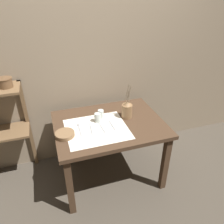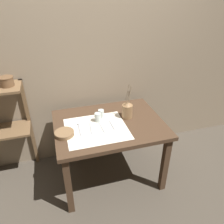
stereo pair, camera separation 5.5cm
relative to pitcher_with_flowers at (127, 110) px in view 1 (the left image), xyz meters
name	(u,v)px [view 1 (the left image)]	position (x,y,z in m)	size (l,w,h in m)	color
ground_plane	(109,174)	(-0.21, -0.05, -0.79)	(12.00, 12.00, 0.00)	#473F35
stone_wall_back	(94,60)	(-0.21, 0.48, 0.41)	(7.00, 0.06, 2.40)	gray
wooden_table	(109,130)	(-0.21, -0.05, -0.18)	(1.09, 0.83, 0.71)	#422D1E
wooden_shelf_unit	(0,118)	(-1.24, 0.31, -0.04)	(0.51, 0.31, 1.08)	brown
linen_cloth	(97,129)	(-0.35, -0.12, -0.08)	(0.58, 0.52, 0.00)	silver
pitcher_with_flowers	(127,110)	(0.00, 0.00, 0.00)	(0.11, 0.11, 0.38)	olive
wooden_bowl	(65,134)	(-0.66, -0.14, -0.07)	(0.18, 0.18, 0.04)	brown
glass_tumbler_near	(98,118)	(-0.31, 0.01, -0.04)	(0.06, 0.06, 0.09)	#B7C1BC
glass_tumbler_far	(101,114)	(-0.26, 0.07, -0.04)	(0.06, 0.06, 0.09)	#B7C1BC
spoon_inner	(79,127)	(-0.51, -0.04, -0.08)	(0.02, 0.20, 0.02)	#939399
fork_outer	(91,129)	(-0.41, -0.10, -0.08)	(0.03, 0.19, 0.00)	#939399
fork_inner	(102,127)	(-0.30, -0.11, -0.08)	(0.02, 0.19, 0.00)	#939399
knife_center	(112,125)	(-0.20, -0.10, -0.08)	(0.02, 0.19, 0.00)	#939399
metal_pot_small	(5,82)	(-1.11, 0.27, 0.34)	(0.13, 0.13, 0.09)	brown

